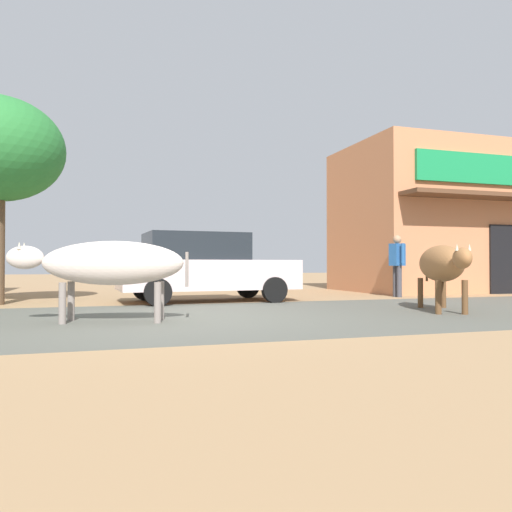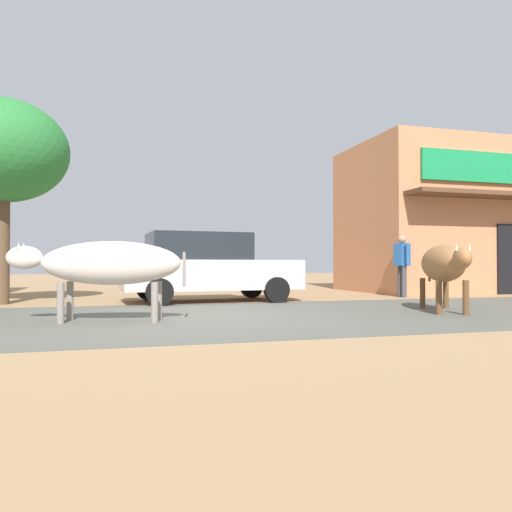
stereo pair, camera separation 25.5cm
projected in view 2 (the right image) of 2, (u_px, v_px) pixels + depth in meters
The scene contains 8 objects.
ground at pixel (193, 318), 8.46m from camera, with size 80.00×80.00×0.00m, color #A47F56.
asphalt_road at pixel (193, 317), 8.46m from camera, with size 72.00×5.74×0.00m, color #585950.
storefront_right_club at pixel (454, 220), 17.09m from camera, with size 6.96×5.25×4.82m.
roadside_tree at pixel (2, 152), 11.30m from camera, with size 2.90×2.90×4.62m.
parked_hatchback_car at pixel (207, 267), 12.11m from camera, with size 4.29×2.19×1.64m.
cow_near_brown at pixel (107, 264), 7.88m from camera, with size 2.74×1.12×1.26m.
cow_far_dark at pixel (443, 264), 9.51m from camera, with size 1.47×2.63×1.27m.
pedestrian_by_shop at pixel (402, 261), 13.66m from camera, with size 0.46×0.61×1.70m.
Camera 2 is at (-1.33, -8.44, 0.90)m, focal length 35.24 mm.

